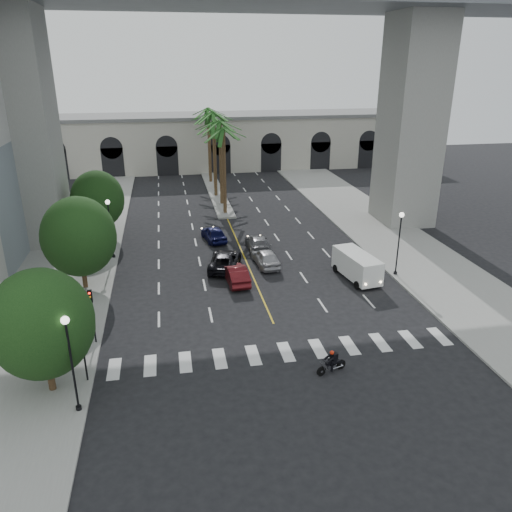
{
  "coord_description": "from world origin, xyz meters",
  "views": [
    {
      "loc": [
        -6.41,
        -26.49,
        16.23
      ],
      "look_at": [
        -0.46,
        6.0,
        3.32
      ],
      "focal_mm": 35.0,
      "sensor_mm": 36.0,
      "label": 1
    }
  ],
  "objects_px": {
    "lamp_post_right": "(399,238)",
    "car_c": "(225,260)",
    "traffic_signal_near": "(82,342)",
    "traffic_signal_far": "(92,307)",
    "lamp_post_left_near": "(71,356)",
    "cargo_van": "(357,265)",
    "pedestrian_b": "(11,292)",
    "car_d": "(258,243)",
    "lamp_post_left_far": "(110,224)",
    "car_b": "(236,274)",
    "car_a": "(266,257)",
    "motorcycle_rider": "(332,362)",
    "pedestrian_a": "(68,325)",
    "car_e": "(214,234)"
  },
  "relations": [
    {
      "from": "motorcycle_rider",
      "to": "car_e",
      "type": "distance_m",
      "value": 23.48
    },
    {
      "from": "cargo_van",
      "to": "pedestrian_b",
      "type": "bearing_deg",
      "value": 171.73
    },
    {
      "from": "pedestrian_b",
      "to": "lamp_post_left_near",
      "type": "bearing_deg",
      "value": -68.42
    },
    {
      "from": "car_a",
      "to": "cargo_van",
      "type": "relative_size",
      "value": 0.83
    },
    {
      "from": "car_d",
      "to": "cargo_van",
      "type": "height_order",
      "value": "cargo_van"
    },
    {
      "from": "lamp_post_left_near",
      "to": "car_d",
      "type": "xyz_separation_m",
      "value": [
        12.9,
        20.76,
        -2.53
      ]
    },
    {
      "from": "traffic_signal_far",
      "to": "car_d",
      "type": "xyz_separation_m",
      "value": [
        12.8,
        14.26,
        -1.82
      ]
    },
    {
      "from": "car_d",
      "to": "car_e",
      "type": "height_order",
      "value": "car_e"
    },
    {
      "from": "lamp_post_left_far",
      "to": "car_b",
      "type": "height_order",
      "value": "lamp_post_left_far"
    },
    {
      "from": "traffic_signal_near",
      "to": "traffic_signal_far",
      "type": "bearing_deg",
      "value": 90.0
    },
    {
      "from": "lamp_post_right",
      "to": "traffic_signal_far",
      "type": "distance_m",
      "value": 23.62
    },
    {
      "from": "motorcycle_rider",
      "to": "lamp_post_left_near",
      "type": "bearing_deg",
      "value": 165.47
    },
    {
      "from": "cargo_van",
      "to": "pedestrian_a",
      "type": "relative_size",
      "value": 2.9
    },
    {
      "from": "motorcycle_rider",
      "to": "pedestrian_b",
      "type": "bearing_deg",
      "value": 130.36
    },
    {
      "from": "motorcycle_rider",
      "to": "car_a",
      "type": "height_order",
      "value": "car_a"
    },
    {
      "from": "car_a",
      "to": "car_c",
      "type": "bearing_deg",
      "value": -4.63
    },
    {
      "from": "traffic_signal_far",
      "to": "pedestrian_b",
      "type": "relative_size",
      "value": 1.87
    },
    {
      "from": "car_d",
      "to": "lamp_post_left_far",
      "type": "bearing_deg",
      "value": -0.04
    },
    {
      "from": "lamp_post_right",
      "to": "traffic_signal_far",
      "type": "bearing_deg",
      "value": -164.02
    },
    {
      "from": "lamp_post_left_far",
      "to": "motorcycle_rider",
      "type": "bearing_deg",
      "value": -56.06
    },
    {
      "from": "car_c",
      "to": "cargo_van",
      "type": "bearing_deg",
      "value": 171.45
    },
    {
      "from": "lamp_post_right",
      "to": "car_c",
      "type": "height_order",
      "value": "lamp_post_right"
    },
    {
      "from": "car_a",
      "to": "pedestrian_b",
      "type": "height_order",
      "value": "pedestrian_b"
    },
    {
      "from": "lamp_post_right",
      "to": "car_d",
      "type": "xyz_separation_m",
      "value": [
        -9.9,
        7.76,
        -2.53
      ]
    },
    {
      "from": "lamp_post_left_near",
      "to": "traffic_signal_far",
      "type": "xyz_separation_m",
      "value": [
        0.1,
        6.5,
        -0.71
      ]
    },
    {
      "from": "pedestrian_b",
      "to": "car_c",
      "type": "bearing_deg",
      "value": 10.86
    },
    {
      "from": "car_e",
      "to": "cargo_van",
      "type": "xyz_separation_m",
      "value": [
        10.25,
        -11.16,
        0.46
      ]
    },
    {
      "from": "lamp_post_right",
      "to": "motorcycle_rider",
      "type": "distance_m",
      "value": 15.42
    },
    {
      "from": "traffic_signal_far",
      "to": "pedestrian_a",
      "type": "distance_m",
      "value": 2.39
    },
    {
      "from": "motorcycle_rider",
      "to": "cargo_van",
      "type": "bearing_deg",
      "value": 44.4
    },
    {
      "from": "car_c",
      "to": "cargo_van",
      "type": "xyz_separation_m",
      "value": [
        10.04,
        -4.08,
        0.46
      ]
    },
    {
      "from": "lamp_post_left_far",
      "to": "car_b",
      "type": "xyz_separation_m",
      "value": [
        9.9,
        -6.95,
        -2.51
      ]
    },
    {
      "from": "motorcycle_rider",
      "to": "pedestrian_a",
      "type": "relative_size",
      "value": 1.04
    },
    {
      "from": "car_b",
      "to": "motorcycle_rider",
      "type": "bearing_deg",
      "value": 101.19
    },
    {
      "from": "cargo_van",
      "to": "motorcycle_rider",
      "type": "bearing_deg",
      "value": -125.49
    },
    {
      "from": "car_c",
      "to": "pedestrian_b",
      "type": "relative_size",
      "value": 2.66
    },
    {
      "from": "traffic_signal_near",
      "to": "car_e",
      "type": "xyz_separation_m",
      "value": [
        9.1,
        21.63,
        -1.79
      ]
    },
    {
      "from": "pedestrian_b",
      "to": "car_a",
      "type": "bearing_deg",
      "value": 8.16
    },
    {
      "from": "car_a",
      "to": "pedestrian_a",
      "type": "relative_size",
      "value": 2.39
    },
    {
      "from": "car_d",
      "to": "pedestrian_b",
      "type": "distance_m",
      "value": 20.76
    },
    {
      "from": "car_d",
      "to": "cargo_van",
      "type": "relative_size",
      "value": 0.92
    },
    {
      "from": "lamp_post_left_near",
      "to": "cargo_van",
      "type": "xyz_separation_m",
      "value": [
        19.45,
        12.97,
        -2.04
      ]
    },
    {
      "from": "lamp_post_left_near",
      "to": "car_c",
      "type": "distance_m",
      "value": 19.63
    },
    {
      "from": "motorcycle_rider",
      "to": "car_b",
      "type": "distance_m",
      "value": 13.5
    },
    {
      "from": "motorcycle_rider",
      "to": "pedestrian_b",
      "type": "xyz_separation_m",
      "value": [
        -19.68,
        11.71,
        0.49
      ]
    },
    {
      "from": "traffic_signal_far",
      "to": "car_b",
      "type": "bearing_deg",
      "value": 37.62
    },
    {
      "from": "lamp_post_left_far",
      "to": "pedestrian_b",
      "type": "relative_size",
      "value": 2.74
    },
    {
      "from": "pedestrian_b",
      "to": "pedestrian_a",
      "type": "bearing_deg",
      "value": -53.84
    },
    {
      "from": "lamp_post_left_far",
      "to": "pedestrian_b",
      "type": "height_order",
      "value": "lamp_post_left_far"
    },
    {
      "from": "motorcycle_rider",
      "to": "lamp_post_left_far",
      "type": "bearing_deg",
      "value": 105.04
    }
  ]
}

